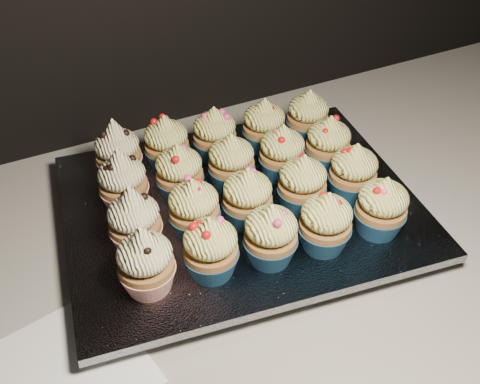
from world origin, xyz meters
The scene contains 24 objects.
worktop centered at (0.00, 1.70, 0.88)m, with size 2.44×0.64×0.04m, color beige.
napkin centered at (-0.21, 1.60, 0.90)m, with size 0.15×0.15×0.00m, color white.
baking_tray centered at (0.05, 1.72, 0.91)m, with size 0.42×0.32×0.02m, color black.
foil_lining centered at (0.05, 1.72, 0.93)m, with size 0.46×0.36×0.01m, color silver.
cupcake_0 centered at (-0.10, 1.64, 0.97)m, with size 0.06×0.06×0.10m.
cupcake_1 centered at (-0.03, 1.63, 0.97)m, with size 0.06×0.06×0.08m.
cupcake_2 centered at (0.04, 1.62, 0.97)m, with size 0.06×0.06×0.08m.
cupcake_3 centered at (0.10, 1.61, 0.97)m, with size 0.06×0.06×0.08m.
cupcake_4 centered at (0.18, 1.60, 0.97)m, with size 0.06×0.06×0.08m.
cupcake_5 centered at (-0.10, 1.71, 0.97)m, with size 0.06×0.06×0.10m.
cupcake_6 centered at (-0.02, 1.70, 0.97)m, with size 0.06×0.06×0.08m.
cupcake_7 centered at (0.04, 1.69, 0.97)m, with size 0.06×0.06×0.08m.
cupcake_8 centered at (0.12, 1.68, 0.97)m, with size 0.06×0.06×0.08m.
cupcake_9 centered at (0.19, 1.67, 0.97)m, with size 0.06×0.06×0.08m.
cupcake_10 centered at (-0.09, 1.78, 0.97)m, with size 0.06×0.06×0.10m.
cupcake_11 centered at (-0.01, 1.77, 0.97)m, with size 0.06×0.06×0.08m.
cupcake_12 centered at (0.06, 1.76, 0.97)m, with size 0.06×0.06×0.08m.
cupcake_13 centered at (0.13, 1.75, 0.97)m, with size 0.06×0.06×0.08m.
cupcake_14 centered at (0.19, 1.74, 0.97)m, with size 0.06×0.06×0.08m.
cupcake_15 centered at (-0.07, 1.85, 0.97)m, with size 0.06×0.06×0.10m.
cupcake_16 centered at (-0.01, 1.84, 0.97)m, with size 0.06×0.06×0.08m.
cupcake_17 centered at (0.06, 1.83, 0.97)m, with size 0.06×0.06×0.08m.
cupcake_18 centered at (0.14, 1.82, 0.97)m, with size 0.06×0.06×0.08m.
cupcake_19 centered at (0.21, 1.81, 0.97)m, with size 0.06×0.06×0.08m.
Camera 1 is at (-0.19, 1.25, 1.40)m, focal length 40.00 mm.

